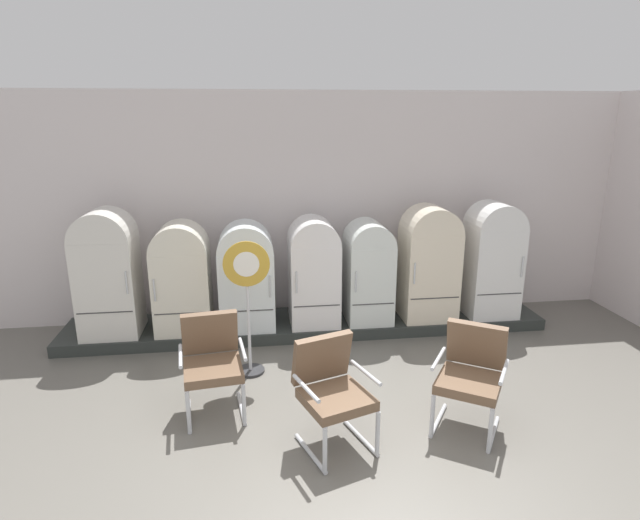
{
  "coord_description": "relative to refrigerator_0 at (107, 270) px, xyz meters",
  "views": [
    {
      "loc": [
        -0.71,
        -3.56,
        2.88
      ],
      "look_at": [
        0.14,
        2.75,
        1.06
      ],
      "focal_mm": 29.16,
      "sensor_mm": 36.0,
      "label": 1
    }
  ],
  "objects": [
    {
      "name": "ground",
      "position": [
        2.51,
        -2.91,
        -1.02
      ],
      "size": [
        12.0,
        10.0,
        0.05
      ],
      "primitive_type": "cube",
      "color": "#66625B"
    },
    {
      "name": "back_wall",
      "position": [
        2.51,
        0.75,
        0.6
      ],
      "size": [
        11.76,
        0.12,
        3.17
      ],
      "color": "silver",
      "rests_on": "ground"
    },
    {
      "name": "display_plinth",
      "position": [
        2.51,
        0.11,
        -0.92
      ],
      "size": [
        6.43,
        0.95,
        0.15
      ],
      "primitive_type": "cube",
      "color": "#2D322F",
      "rests_on": "ground"
    },
    {
      "name": "refrigerator_0",
      "position": [
        0.0,
        0.0,
        0.0
      ],
      "size": [
        0.71,
        0.67,
        1.6
      ],
      "color": "silver",
      "rests_on": "display_plinth"
    },
    {
      "name": "refrigerator_1",
      "position": [
        0.9,
        -0.01,
        -0.1
      ],
      "size": [
        0.7,
        0.65,
        1.41
      ],
      "color": "silver",
      "rests_on": "display_plinth"
    },
    {
      "name": "refrigerator_2",
      "position": [
        1.71,
        -0.01,
        -0.12
      ],
      "size": [
        0.7,
        0.65,
        1.39
      ],
      "color": "white",
      "rests_on": "display_plinth"
    },
    {
      "name": "refrigerator_3",
      "position": [
        2.59,
        0.01,
        -0.09
      ],
      "size": [
        0.64,
        0.7,
        1.42
      ],
      "color": "white",
      "rests_on": "display_plinth"
    },
    {
      "name": "refrigerator_4",
      "position": [
        3.32,
        0.01,
        -0.12
      ],
      "size": [
        0.59,
        0.7,
        1.36
      ],
      "color": "silver",
      "rests_on": "display_plinth"
    },
    {
      "name": "refrigerator_5",
      "position": [
        4.15,
        -0.02,
        -0.03
      ],
      "size": [
        0.71,
        0.64,
        1.55
      ],
      "color": "beige",
      "rests_on": "display_plinth"
    },
    {
      "name": "refrigerator_6",
      "position": [
        5.04,
        -0.02,
        -0.01
      ],
      "size": [
        0.67,
        0.62,
        1.57
      ],
      "color": "white",
      "rests_on": "display_plinth"
    },
    {
      "name": "armchair_left",
      "position": [
        1.37,
        -1.75,
        -0.43
      ],
      "size": [
        0.68,
        0.72,
        0.99
      ],
      "color": "silver",
      "rests_on": "ground"
    },
    {
      "name": "armchair_right",
      "position": [
        3.78,
        -2.34,
        -0.43
      ],
      "size": [
        0.82,
        0.85,
        0.99
      ],
      "color": "silver",
      "rests_on": "ground"
    },
    {
      "name": "armchair_center",
      "position": [
        2.45,
        -2.44,
        -0.43
      ],
      "size": [
        0.75,
        0.8,
        0.99
      ],
      "color": "silver",
      "rests_on": "ground"
    },
    {
      "name": "sign_stand",
      "position": [
        1.73,
        -1.03,
        -0.18
      ],
      "size": [
        0.51,
        0.32,
        1.56
      ],
      "color": "#2D2D30",
      "rests_on": "ground"
    }
  ]
}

